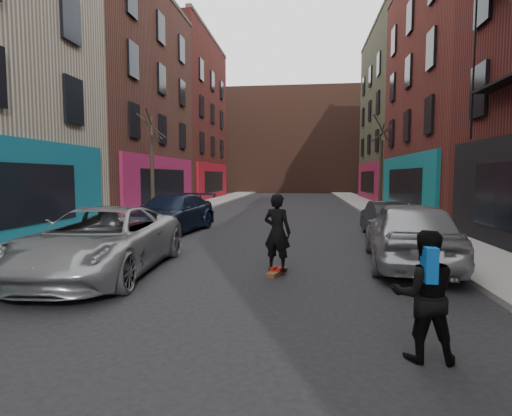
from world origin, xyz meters
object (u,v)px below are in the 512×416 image
(parked_right_far, at_px, (409,233))
(parked_left_end, at_px, (171,214))
(parked_left_far, at_px, (102,241))
(parked_right_end, at_px, (388,219))
(skateboard, at_px, (277,272))
(pedestrian, at_px, (424,295))
(tree_left_far, at_px, (152,154))
(tree_right_far, at_px, (381,156))
(skateboarder, at_px, (277,232))

(parked_right_far, bearing_deg, parked_left_end, -26.04)
(parked_left_far, xyz_separation_m, parked_right_end, (7.80, 6.48, -0.10))
(skateboard, bearing_deg, pedestrian, -43.01)
(tree_left_far, distance_m, parked_left_end, 5.40)
(tree_left_far, distance_m, tree_right_far, 13.78)
(parked_right_far, height_order, skateboarder, skateboarder)
(parked_left_far, xyz_separation_m, pedestrian, (6.20, -3.67, 0.05))
(tree_right_far, bearing_deg, pedestrian, -98.86)
(parked_left_far, bearing_deg, parked_right_far, 9.97)
(tree_right_far, bearing_deg, parked_left_end, -134.80)
(parked_right_far, relative_size, skateboarder, 2.77)
(parked_left_end, relative_size, parked_right_far, 1.07)
(parked_right_far, distance_m, pedestrian, 5.56)
(parked_left_far, bearing_deg, skateboard, 2.22)
(parked_left_far, distance_m, skateboard, 4.18)
(parked_right_far, bearing_deg, tree_left_far, -35.30)
(tree_left_far, xyz_separation_m, parked_right_far, (10.38, -9.08, -2.53))
(parked_left_end, relative_size, parked_right_end, 1.28)
(parked_right_far, xyz_separation_m, pedestrian, (-1.18, -5.44, -0.02))
(parked_right_far, height_order, pedestrian, parked_right_far)
(parked_right_far, xyz_separation_m, skateboarder, (-3.29, -1.36, 0.15))
(skateboarder, bearing_deg, tree_right_far, -88.22)
(pedestrian, bearing_deg, parked_right_end, -97.24)
(tree_left_far, bearing_deg, tree_right_far, 25.82)
(tree_left_far, height_order, skateboard, tree_left_far)
(tree_left_far, height_order, parked_right_far, tree_left_far)
(tree_right_far, relative_size, parked_left_end, 1.27)
(parked_right_end, relative_size, pedestrian, 2.54)
(parked_right_end, bearing_deg, parked_left_far, 38.93)
(pedestrian, bearing_deg, tree_right_far, -97.15)
(tree_left_far, bearing_deg, pedestrian, -57.64)
(parked_left_end, relative_size, skateboarder, 2.96)
(tree_left_far, relative_size, parked_right_far, 1.31)
(parked_right_end, distance_m, pedestrian, 10.28)
(skateboard, xyz_separation_m, skateboarder, (0.00, 0.00, 0.95))
(parked_right_end, distance_m, skateboard, 7.14)
(parked_left_far, relative_size, parked_right_end, 1.35)
(skateboarder, bearing_deg, skateboard, -0.00)
(skateboard, bearing_deg, parked_left_far, -154.63)
(tree_right_far, height_order, parked_left_far, tree_right_far)
(parked_left_end, xyz_separation_m, skateboarder, (4.72, -6.34, 0.23))
(tree_left_far, bearing_deg, skateboard, -55.80)
(parked_left_end, bearing_deg, tree_right_far, 53.15)
(tree_left_far, bearing_deg, parked_right_far, -41.17)
(skateboarder, distance_m, pedestrian, 4.59)
(parked_left_far, height_order, skateboard, parked_left_far)
(skateboard, bearing_deg, skateboarder, 0.00)
(parked_right_far, bearing_deg, parked_right_end, -89.17)
(tree_right_far, height_order, parked_left_end, tree_right_far)
(parked_right_far, bearing_deg, parked_left_far, 19.31)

